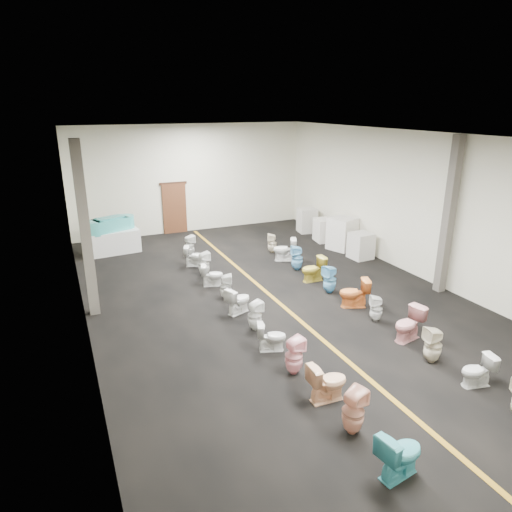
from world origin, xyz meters
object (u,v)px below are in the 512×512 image
at_px(toilet_right_1, 478,371).
at_px(toilet_right_8, 297,258).
at_px(toilet_left_0, 400,454).
at_px(display_table, 112,242).
at_px(toilet_left_1, 353,411).
at_px(toilet_left_5, 255,316).
at_px(toilet_left_3, 294,356).
at_px(toilet_right_3, 409,324).
at_px(toilet_left_11, 189,246).
at_px(toilet_right_5, 354,293).
at_px(toilet_right_10, 272,243).
at_px(appliance_crate_a, 361,246).
at_px(appliance_crate_c, 325,230).
at_px(toilet_right_4, 376,309).
at_px(toilet_left_6, 238,300).
at_px(toilet_right_9, 285,249).
at_px(toilet_left_7, 226,287).
at_px(toilet_left_9, 204,264).
at_px(toilet_left_2, 327,382).
at_px(toilet_left_10, 195,256).
at_px(toilet_right_2, 433,345).
at_px(toilet_left_4, 272,337).
at_px(bathtub, 111,225).
at_px(toilet_right_7, 313,269).
at_px(appliance_crate_b, 342,234).
at_px(toilet_left_8, 212,275).
at_px(appliance_crate_d, 307,220).
at_px(toilet_right_6, 330,279).

distance_m(toilet_right_1, toilet_right_8, 7.21).
bearing_deg(toilet_left_0, toilet_right_1, -77.12).
xyz_separation_m(display_table, toilet_left_0, (2.48, -12.83, -0.03)).
xyz_separation_m(toilet_left_1, toilet_left_5, (-0.02, 4.04, -0.04)).
distance_m(toilet_left_3, toilet_right_3, 3.12).
bearing_deg(toilet_left_3, toilet_left_11, -10.10).
distance_m(display_table, toilet_right_5, 9.31).
distance_m(display_table, toilet_right_10, 5.92).
bearing_deg(appliance_crate_a, toilet_right_1, -109.53).
relative_size(toilet_left_3, toilet_right_1, 1.23).
bearing_deg(appliance_crate_c, toilet_right_4, -111.72).
bearing_deg(toilet_right_3, toilet_left_6, -145.90).
bearing_deg(toilet_right_9, toilet_left_7, -29.05).
distance_m(toilet_left_9, toilet_right_3, 6.73).
distance_m(toilet_left_2, toilet_right_8, 7.02).
height_order(appliance_crate_a, toilet_right_8, appliance_crate_a).
distance_m(toilet_left_10, toilet_right_2, 8.46).
xyz_separation_m(toilet_left_4, toilet_right_8, (3.03, 4.36, 0.09)).
bearing_deg(toilet_right_10, toilet_right_3, 22.40).
relative_size(toilet_left_0, toilet_left_3, 0.95).
bearing_deg(toilet_left_7, toilet_left_6, -163.23).
relative_size(bathtub, toilet_right_7, 2.29).
distance_m(toilet_left_9, toilet_left_10, 0.99).
distance_m(appliance_crate_b, toilet_left_2, 9.54).
height_order(toilet_left_3, toilet_left_11, toilet_left_3).
bearing_deg(appliance_crate_c, toilet_left_7, -146.14).
relative_size(toilet_left_7, toilet_left_9, 0.93).
relative_size(toilet_left_1, toilet_left_8, 1.24).
relative_size(toilet_right_2, toilet_right_8, 0.97).
bearing_deg(toilet_right_5, appliance_crate_a, 161.96).
xyz_separation_m(toilet_left_4, toilet_right_5, (3.04, 1.17, 0.07)).
bearing_deg(toilet_right_2, appliance_crate_b, 168.52).
xyz_separation_m(appliance_crate_b, appliance_crate_d, (0.00, 2.65, -0.09)).
distance_m(toilet_left_10, toilet_right_8, 3.47).
distance_m(appliance_crate_d, toilet_left_6, 8.45).
bearing_deg(toilet_right_6, toilet_left_5, -79.26).
relative_size(appliance_crate_b, toilet_right_5, 1.50).
height_order(appliance_crate_a, toilet_right_1, appliance_crate_a).
bearing_deg(bathtub, toilet_left_6, -92.15).
relative_size(appliance_crate_a, toilet_right_3, 1.15).
distance_m(toilet_left_4, toilet_left_5, 1.05).
xyz_separation_m(display_table, toilet_left_2, (2.49, -10.83, -0.04)).
relative_size(appliance_crate_b, toilet_left_5, 1.61).
bearing_deg(toilet_right_6, toilet_right_4, -9.84).
height_order(appliance_crate_a, toilet_left_0, appliance_crate_a).
bearing_deg(toilet_right_6, toilet_left_0, -36.12).
xyz_separation_m(toilet_right_4, toilet_right_8, (-0.02, 4.13, 0.07)).
relative_size(toilet_left_8, toilet_right_8, 0.80).
relative_size(bathtub, appliance_crate_c, 1.96).
distance_m(appliance_crate_d, toilet_right_6, 6.68).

